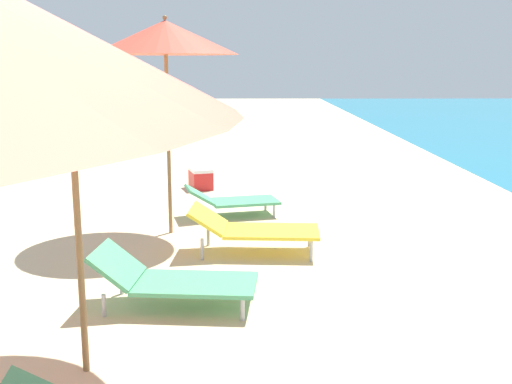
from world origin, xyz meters
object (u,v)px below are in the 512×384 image
umbrella_second (69,81)px  lounger_farthest_shoreside (231,200)px  lounger_farthest_inland (253,228)px  umbrella_farthest (165,38)px  cooler_box (201,178)px  lounger_second_shoreside (172,279)px

umbrella_second → lounger_farthest_shoreside: umbrella_second is taller
umbrella_second → lounger_farthest_inland: 3.66m
umbrella_farthest → cooler_box: 3.85m
umbrella_second → lounger_farthest_inland: size_ratio=1.53×
umbrella_farthest → cooler_box: umbrella_farthest is taller
cooler_box → lounger_farthest_inland: bearing=-76.8°
umbrella_farthest → lounger_farthest_shoreside: (0.80, 0.91, -2.32)m
lounger_second_shoreside → lounger_farthest_shoreside: bearing=87.3°
lounger_second_shoreside → umbrella_farthest: size_ratio=0.55×
umbrella_second → umbrella_farthest: 3.88m
lounger_second_shoreside → lounger_farthest_shoreside: (0.45, 3.52, -0.02)m
lounger_second_shoreside → lounger_farthest_inland: lounger_farthest_inland is taller
umbrella_second → lounger_second_shoreside: bearing=68.0°
umbrella_second → umbrella_farthest: (0.16, 3.85, 0.44)m
lounger_second_shoreside → cooler_box: lounger_second_shoreside is taller
cooler_box → umbrella_second: bearing=-92.8°
umbrella_second → umbrella_farthest: umbrella_farthest is taller
umbrella_second → cooler_box: bearing=87.2°
cooler_box → lounger_farthest_shoreside: bearing=-73.6°
lounger_farthest_shoreside → cooler_box: bearing=92.8°
umbrella_farthest → cooler_box: bearing=86.6°
umbrella_farthest → cooler_box: size_ratio=4.50×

